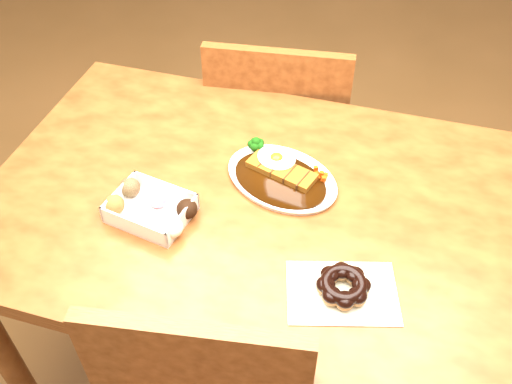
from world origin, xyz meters
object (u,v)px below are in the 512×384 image
(chair_far, at_px, (280,138))
(katsu_curry_plate, at_px, (281,174))
(donut_box, at_px, (150,208))
(pon_de_ring, at_px, (343,287))
(table, at_px, (256,228))

(chair_far, bearing_deg, katsu_curry_plate, 96.93)
(katsu_curry_plate, bearing_deg, donut_box, -141.71)
(chair_far, height_order, pon_de_ring, chair_far)
(donut_box, height_order, pon_de_ring, donut_box)
(table, height_order, pon_de_ring, pon_de_ring)
(table, distance_m, pon_de_ring, 0.32)
(chair_far, relative_size, donut_box, 4.39)
(table, relative_size, donut_box, 6.06)
(katsu_curry_plate, bearing_deg, pon_de_ring, -55.03)
(pon_de_ring, bearing_deg, table, 139.13)
(chair_far, xyz_separation_m, katsu_curry_plate, (0.11, -0.46, 0.29))
(donut_box, bearing_deg, katsu_curry_plate, 38.29)
(donut_box, bearing_deg, chair_far, 79.32)
(table, distance_m, donut_box, 0.26)
(chair_far, xyz_separation_m, donut_box, (-0.12, -0.65, 0.30))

